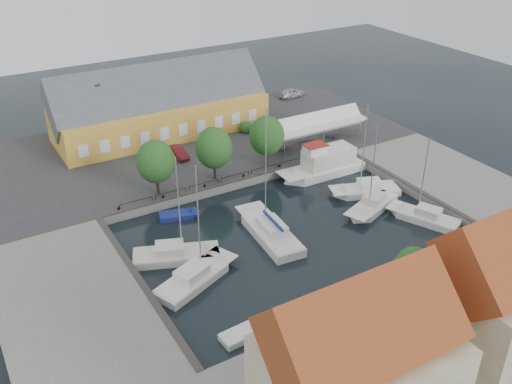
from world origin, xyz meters
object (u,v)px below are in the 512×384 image
trawler (324,166)px  tent_canopy (316,124)px  east_boat_a (366,191)px  west_boat_b (174,256)px  car_silver (292,93)px  car_red (178,152)px  warehouse (155,109)px  center_sailboat (270,233)px  west_boat_c (195,279)px  launch_nw (178,216)px  east_boat_b (372,207)px  east_boat_c (424,219)px  launch_sw (245,334)px

trawler → tent_canopy: bearing=63.8°
trawler → east_boat_a: (1.18, -6.48, -0.75)m
trawler → west_boat_b: (-22.87, -7.24, -0.76)m
car_silver → car_red: car_silver is taller
warehouse → center_sailboat: 28.95m
center_sailboat → west_boat_c: center_sailboat is taller
tent_canopy → trawler: (-3.10, -6.30, -2.67)m
west_boat_c → launch_nw: size_ratio=2.60×
east_boat_b → west_boat_c: west_boat_c is taller
west_boat_b → west_boat_c: (0.25, -4.16, 0.00)m
east_boat_c → center_sailboat: bearing=159.8°
west_boat_c → east_boat_a: bearing=11.7°
east_boat_c → west_boat_b: west_boat_b is taller
launch_sw → east_boat_b: bearing=25.2°
center_sailboat → east_boat_c: center_sailboat is taller
east_boat_b → west_boat_c: 22.11m
trawler → east_boat_b: (-0.59, -9.54, -0.76)m
car_silver → launch_nw: size_ratio=0.96×
trawler → east_boat_c: east_boat_c is taller
launch_nw → tent_canopy: bearing=16.7°
east_boat_a → east_boat_b: bearing=-120.1°
car_silver → center_sailboat: size_ratio=0.31×
east_boat_c → launch_nw: 25.93m
car_red → trawler: trawler is taller
center_sailboat → east_boat_a: (14.17, 2.02, -0.10)m
launch_nw → warehouse: bearing=73.9°
car_silver → center_sailboat: 39.22m
car_red → center_sailboat: bearing=-88.6°
east_boat_b → center_sailboat: bearing=175.2°
car_silver → east_boat_a: 30.85m
car_silver → car_red: size_ratio=1.09×
center_sailboat → launch_nw: (-6.45, 8.05, -0.27)m
launch_sw → launch_nw: 19.39m
east_boat_b → launch_nw: 20.93m
tent_canopy → east_boat_b: east_boat_b is taller
warehouse → east_boat_c: 38.15m
car_silver → east_boat_b: 34.30m
east_boat_c → west_boat_c: size_ratio=0.84×
trawler → east_boat_b: 9.58m
center_sailboat → west_boat_b: bearing=172.7°
east_boat_c → launch_nw: (-21.98, 13.76, -0.17)m
car_silver → tent_canopy: bearing=152.0°
center_sailboat → launch_nw: size_ratio=3.09×
west_boat_b → launch_nw: 7.61m
car_red → east_boat_c: (16.76, -25.62, -1.39)m
car_red → launch_sw: size_ratio=0.89×
car_red → warehouse: bearing=83.1°
warehouse → trawler: warehouse is taller
car_red → launch_nw: car_red is taller
car_red → west_boat_b: 20.60m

